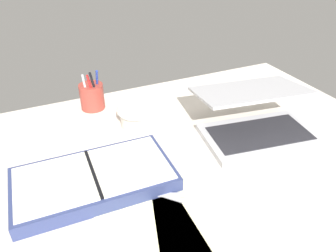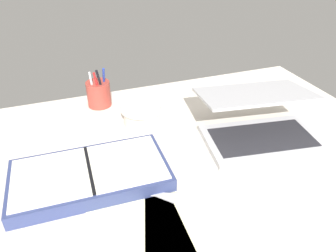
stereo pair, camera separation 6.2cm
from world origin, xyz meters
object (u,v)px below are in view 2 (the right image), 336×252
at_px(pen_cup, 99,94).
at_px(planner, 90,175).
at_px(laptop, 259,124).
at_px(scissors, 140,192).
at_px(bowl, 142,114).

relative_size(pen_cup, planner, 0.37).
bearing_deg(laptop, planner, -168.45).
bearing_deg(pen_cup, laptop, -41.69).
height_order(pen_cup, scissors, pen_cup).
bearing_deg(planner, pen_cup, 78.36).
bearing_deg(bowl, scissors, -107.27).
xyz_separation_m(pen_cup, planner, (-0.09, -0.39, -0.03)).
xyz_separation_m(bowl, planner, (-0.20, -0.22, -0.01)).
height_order(planner, scissors, planner).
height_order(bowl, pen_cup, pen_cup).
relative_size(bowl, pen_cup, 0.96).
xyz_separation_m(planner, scissors, (0.10, -0.08, -0.02)).
distance_m(pen_cup, scissors, 0.48).
height_order(pen_cup, planner, pen_cup).
distance_m(pen_cup, planner, 0.40).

